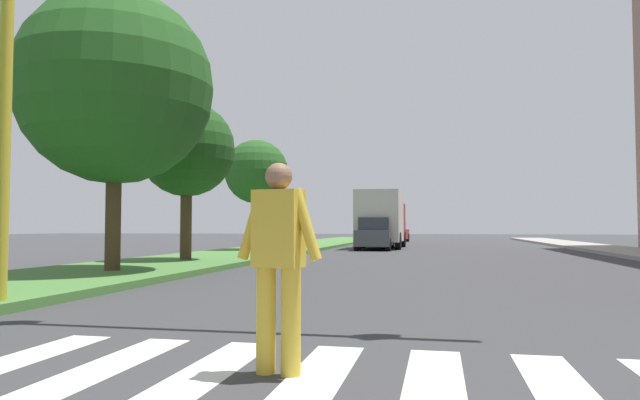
{
  "coord_description": "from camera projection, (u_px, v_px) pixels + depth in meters",
  "views": [
    {
      "loc": [
        0.04,
        1.92,
        1.17
      ],
      "look_at": [
        -3.6,
        19.5,
        2.02
      ],
      "focal_mm": 32.11,
      "sensor_mm": 36.0,
      "label": 1
    }
  ],
  "objects": [
    {
      "name": "sedan_distant",
      "position": [
        394.0,
        232.0,
        44.65
      ],
      "size": [
        2.16,
        4.25,
        1.63
      ],
      "color": "maroon",
      "rests_on": "ground_plane"
    },
    {
      "name": "pedestrian_performer",
      "position": [
        279.0,
        257.0,
        4.58
      ],
      "size": [
        0.75,
        0.31,
        1.69
      ],
      "color": "gold",
      "rests_on": "ground_plane"
    },
    {
      "name": "ground_plane",
      "position": [
        438.0,
        251.0,
        27.42
      ],
      "size": [
        140.0,
        140.0,
        0.0
      ],
      "primitive_type": "plane",
      "color": "#38383A"
    },
    {
      "name": "tree_distant",
      "position": [
        256.0,
        172.0,
        26.39
      ],
      "size": [
        2.94,
        2.94,
        5.05
      ],
      "color": "#4C3823",
      "rests_on": "median_strip"
    },
    {
      "name": "crosswalk",
      "position": [
        434.0,
        382.0,
        4.31
      ],
      "size": [
        7.65,
        2.2,
        0.01
      ],
      "color": "silver",
      "rests_on": "ground_plane"
    },
    {
      "name": "tree_mid",
      "position": [
        115.0,
        88.0,
        13.72
      ],
      "size": [
        4.66,
        4.66,
        6.71
      ],
      "color": "#4C3823",
      "rests_on": "median_strip"
    },
    {
      "name": "sedan_midblock",
      "position": [
        375.0,
        235.0,
        29.66
      ],
      "size": [
        1.92,
        4.5,
        1.66
      ],
      "color": "#474C51",
      "rests_on": "ground_plane"
    },
    {
      "name": "median_strip",
      "position": [
        269.0,
        250.0,
        27.05
      ],
      "size": [
        4.37,
        64.0,
        0.15
      ],
      "primitive_type": "cube",
      "color": "#477A38",
      "rests_on": "ground_plane"
    },
    {
      "name": "truck_box_delivery",
      "position": [
        381.0,
        219.0,
        31.76
      ],
      "size": [
        2.4,
        6.2,
        3.1
      ],
      "color": "maroon",
      "rests_on": "ground_plane"
    },
    {
      "name": "tree_far",
      "position": [
        187.0,
        150.0,
        18.19
      ],
      "size": [
        3.04,
        3.04,
        5.03
      ],
      "color": "#4C3823",
      "rests_on": "median_strip"
    }
  ]
}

